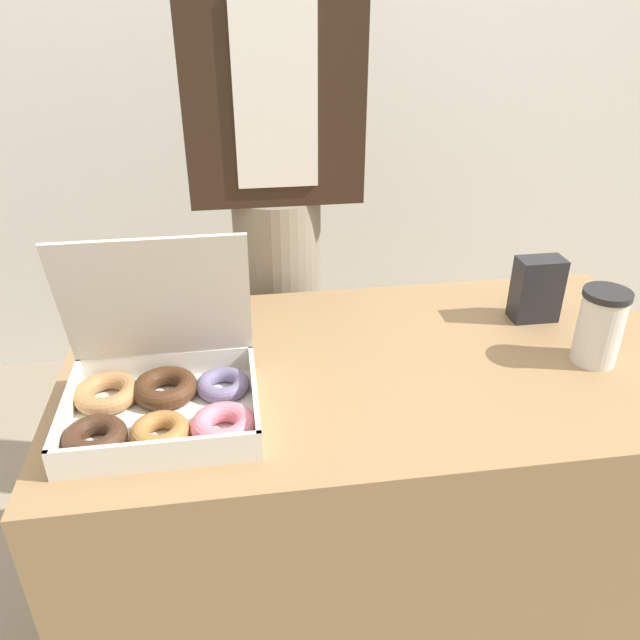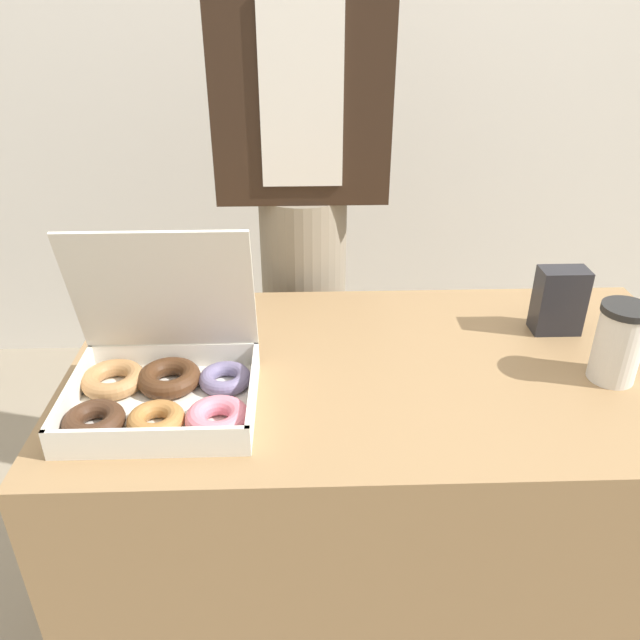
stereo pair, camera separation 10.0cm
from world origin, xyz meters
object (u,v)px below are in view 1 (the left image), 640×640
at_px(person_customer, 275,168).
at_px(napkin_holder, 537,289).
at_px(donut_box, 160,394).
at_px(coffee_cup, 600,326).

bearing_deg(person_customer, napkin_holder, -35.03).
bearing_deg(napkin_holder, donut_box, -163.17).
xyz_separation_m(donut_box, coffee_cup, (0.78, 0.05, 0.03)).
relative_size(coffee_cup, person_customer, 0.08).
height_order(donut_box, coffee_cup, donut_box).
bearing_deg(coffee_cup, person_customer, 135.77).
distance_m(donut_box, napkin_holder, 0.78).
relative_size(donut_box, napkin_holder, 2.39).
bearing_deg(donut_box, person_customer, 67.47).
distance_m(donut_box, person_customer, 0.66).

